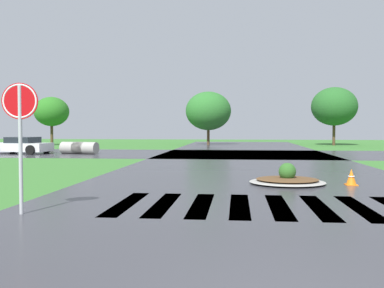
{
  "coord_description": "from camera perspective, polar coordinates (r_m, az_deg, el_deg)",
  "views": [
    {
      "loc": [
        -0.51,
        -4.21,
        1.83
      ],
      "look_at": [
        -1.93,
        9.38,
        1.3
      ],
      "focal_mm": 40.58,
      "sensor_mm": 36.0,
      "label": 1
    }
  ],
  "objects": [
    {
      "name": "asphalt_roadway",
      "position": [
        14.33,
        8.0,
        -5.12
      ],
      "size": [
        11.35,
        80.0,
        0.01
      ],
      "primitive_type": "cube",
      "color": "#35353A",
      "rests_on": "ground"
    },
    {
      "name": "asphalt_cross_road",
      "position": [
        29.63,
        6.94,
        -1.32
      ],
      "size": [
        90.0,
        10.22,
        0.01
      ],
      "primitive_type": "cube",
      "color": "#35353A",
      "rests_on": "ground"
    },
    {
      "name": "crosswalk_stripes",
      "position": [
        10.28,
        8.81,
        -8.04
      ],
      "size": [
        6.75,
        3.3,
        0.01
      ],
      "color": "white",
      "rests_on": "ground"
    },
    {
      "name": "stop_sign",
      "position": [
        9.75,
        -21.67,
        3.37
      ],
      "size": [
        0.76,
        0.12,
        2.76
      ],
      "rotation": [
        0.0,
        0.0,
        0.11
      ],
      "color": "#B2B5BA",
      "rests_on": "ground"
    },
    {
      "name": "median_island",
      "position": [
        14.39,
        12.41,
        -4.59
      ],
      "size": [
        2.44,
        2.3,
        0.68
      ],
      "color": "#9E9B93",
      "rests_on": "ground"
    },
    {
      "name": "car_silver_hatch",
      "position": [
        32.18,
        -21.5,
        -0.2
      ],
      "size": [
        4.13,
        2.54,
        1.16
      ],
      "rotation": [
        0.0,
        0.0,
        3.03
      ],
      "color": "silver",
      "rests_on": "ground"
    },
    {
      "name": "drainage_pipe_stack",
      "position": [
        30.66,
        -14.6,
        -0.5
      ],
      "size": [
        2.79,
        1.41,
        0.82
      ],
      "color": "#9E9B93",
      "rests_on": "ground"
    },
    {
      "name": "traffic_cone",
      "position": [
        14.59,
        20.2,
        -4.16
      ],
      "size": [
        0.36,
        0.36,
        0.52
      ],
      "color": "orange",
      "rests_on": "ground"
    },
    {
      "name": "background_treeline",
      "position": [
        44.25,
        10.5,
        4.41
      ],
      "size": [
        47.31,
        6.37,
        5.82
      ],
      "color": "#4C3823",
      "rests_on": "ground"
    }
  ]
}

